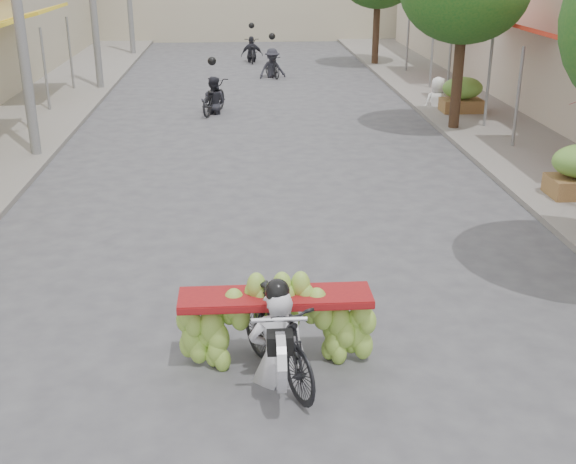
# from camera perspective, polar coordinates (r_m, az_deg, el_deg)

# --- Properties ---
(sidewalk_left) EXTENTS (4.00, 60.00, 0.12)m
(sidewalk_left) POSITION_cam_1_polar(r_m,az_deg,el_deg) (21.75, -21.41, 7.65)
(sidewalk_left) COLOR gray
(sidewalk_left) RESTS_ON ground
(sidewalk_right) EXTENTS (4.00, 60.00, 0.12)m
(sidewalk_right) POSITION_cam_1_polar(r_m,az_deg,el_deg) (22.08, 16.21, 8.47)
(sidewalk_right) COLOR gray
(sidewalk_right) RESTS_ON ground
(produce_crate_far) EXTENTS (1.20, 0.88, 1.16)m
(produce_crate_far) POSITION_cam_1_polar(r_m,az_deg,el_deg) (22.63, 13.61, 10.71)
(produce_crate_far) COLOR brown
(produce_crate_far) RESTS_ON ground
(banana_motorbike) EXTENTS (2.28, 1.95, 2.23)m
(banana_motorbike) POSITION_cam_1_polar(r_m,az_deg,el_deg) (8.38, -0.91, -6.86)
(banana_motorbike) COLOR black
(banana_motorbike) RESTS_ON ground
(pedestrian) EXTENTS (0.88, 0.53, 1.78)m
(pedestrian) POSITION_cam_1_polar(r_m,az_deg,el_deg) (23.34, 11.87, 11.91)
(pedestrian) COLOR white
(pedestrian) RESTS_ON ground
(bg_motorbike_a) EXTENTS (1.15, 1.87, 1.95)m
(bg_motorbike_a) POSITION_cam_1_polar(r_m,az_deg,el_deg) (22.43, -5.95, 11.13)
(bg_motorbike_a) COLOR black
(bg_motorbike_a) RESTS_ON ground
(bg_motorbike_b) EXTENTS (1.18, 1.54, 1.95)m
(bg_motorbike_b) POSITION_cam_1_polar(r_m,az_deg,el_deg) (28.78, -1.26, 13.82)
(bg_motorbike_b) COLOR black
(bg_motorbike_b) RESTS_ON ground
(bg_motorbike_c) EXTENTS (0.97, 1.72, 1.95)m
(bg_motorbike_c) POSITION_cam_1_polar(r_m,az_deg,el_deg) (32.97, -2.88, 14.60)
(bg_motorbike_c) COLOR black
(bg_motorbike_c) RESTS_ON ground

